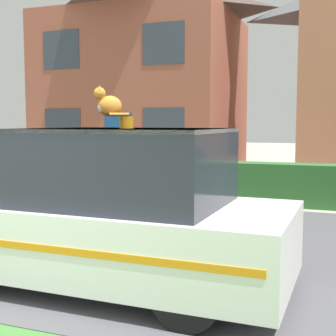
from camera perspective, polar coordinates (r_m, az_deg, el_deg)
name	(u,v)px	position (r m, az deg, el deg)	size (l,w,h in m)	color
road_strip	(131,239)	(7.27, -4.51, -8.57)	(28.00, 6.37, 0.01)	#4C4C51
garden_hedge	(224,182)	(10.60, 6.90, -1.67)	(15.91, 0.64, 0.91)	#2D662D
police_car	(108,213)	(5.14, -7.27, -5.50)	(4.17, 1.84, 1.83)	black
cat	(108,104)	(4.88, -7.36, 7.75)	(0.36, 0.27, 0.31)	orange
house_left	(146,70)	(18.36, -2.75, 11.79)	(7.10, 6.12, 7.43)	#93513D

